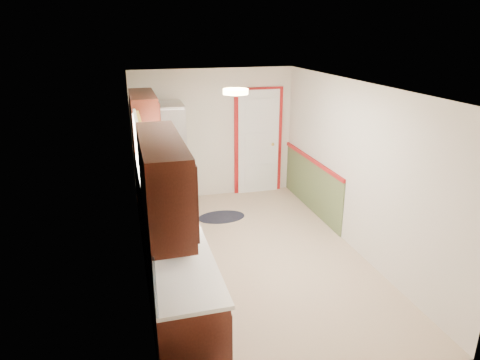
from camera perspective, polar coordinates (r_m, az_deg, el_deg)
room_shell at (r=5.69m, az=1.86°, el=0.44°), size 3.20×5.20×2.52m
kitchen_run at (r=5.35m, az=-10.05°, el=-5.66°), size 0.63×4.00×2.20m
back_wall_trim at (r=8.08m, az=3.94°, el=3.93°), size 1.12×2.30×2.08m
ceiling_fixture at (r=5.15m, az=-0.58°, el=11.72°), size 0.30×0.30×0.06m
microwave at (r=4.49m, az=-8.73°, el=-6.55°), size 0.29×0.49×0.33m
refrigerator at (r=7.51m, az=-10.32°, el=2.84°), size 0.79×0.79×1.88m
rug at (r=7.37m, az=-2.48°, el=-4.94°), size 0.80×0.52×0.01m
cooktop at (r=6.58m, az=-10.97°, el=0.48°), size 0.54×0.65×0.02m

